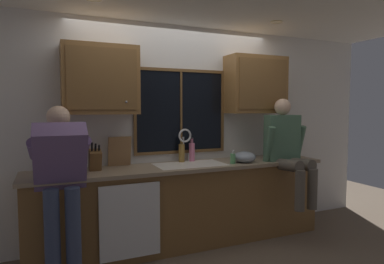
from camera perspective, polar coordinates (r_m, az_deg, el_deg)
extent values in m
cube|color=silver|center=(4.10, -3.14, 0.06)|extent=(5.76, 0.12, 2.55)
cylinder|color=#FFEAB2|center=(4.11, 14.23, 17.77)|extent=(0.14, 0.14, 0.01)
cube|color=black|center=(4.05, -1.93, 3.55)|extent=(1.10, 0.02, 0.95)
cube|color=brown|center=(4.06, -1.90, 10.51)|extent=(1.17, 0.02, 0.04)
cube|color=brown|center=(4.07, -1.86, -3.39)|extent=(1.17, 0.02, 0.04)
cube|color=brown|center=(3.86, -9.74, 3.47)|extent=(0.03, 0.02, 0.95)
cube|color=brown|center=(4.28, 5.22, 3.57)|extent=(0.03, 0.02, 0.95)
cube|color=brown|center=(4.04, -1.87, 3.55)|extent=(0.02, 0.02, 0.95)
cube|color=brown|center=(3.93, -1.27, -12.54)|extent=(3.36, 0.58, 0.88)
cube|color=gray|center=(3.80, -1.17, -5.96)|extent=(3.42, 0.62, 0.04)
cube|color=white|center=(3.43, -10.50, -14.80)|extent=(0.60, 0.02, 0.74)
cube|color=olive|center=(3.66, -15.42, 8.60)|extent=(0.77, 0.33, 0.72)
cube|color=brown|center=(3.49, -15.02, 8.83)|extent=(0.69, 0.01, 0.62)
sphere|color=#B2B2B7|center=(3.51, -11.16, 5.09)|extent=(0.02, 0.02, 0.02)
cube|color=olive|center=(4.37, 10.83, 7.92)|extent=(0.77, 0.33, 0.72)
cube|color=brown|center=(4.23, 12.15, 8.03)|extent=(0.69, 0.01, 0.62)
sphere|color=#B2B2B7|center=(4.35, 14.66, 4.84)|extent=(0.02, 0.02, 0.02)
cube|color=white|center=(3.83, -0.30, -5.72)|extent=(0.80, 0.46, 0.02)
cube|color=beige|center=(3.78, -3.11, -7.41)|extent=(0.36, 0.42, 0.20)
cube|color=beige|center=(3.93, 2.40, -6.95)|extent=(0.36, 0.42, 0.20)
cube|color=white|center=(3.85, -0.30, -7.19)|extent=(0.04, 0.42, 0.20)
cylinder|color=silver|center=(4.01, -1.54, -2.97)|extent=(0.03, 0.03, 0.30)
torus|color=silver|center=(3.94, -1.22, -0.62)|extent=(0.16, 0.02, 0.16)
cylinder|color=silver|center=(4.05, -0.48, -4.32)|extent=(0.03, 0.03, 0.09)
cylinder|color=#384260|center=(3.22, -22.79, -16.70)|extent=(0.13, 0.13, 0.88)
cylinder|color=#384260|center=(3.22, -19.63, -16.58)|extent=(0.13, 0.13, 0.88)
cube|color=slate|center=(3.18, -21.64, -3.94)|extent=(0.44, 0.47, 0.62)
sphere|color=beige|center=(3.34, -21.90, 2.42)|extent=(0.21, 0.21, 0.21)
cylinder|color=slate|center=(3.35, -25.52, -2.79)|extent=(0.09, 0.52, 0.26)
cylinder|color=slate|center=(3.37, -18.01, -2.56)|extent=(0.09, 0.52, 0.26)
cylinder|color=#595147|center=(4.06, 16.00, -5.48)|extent=(0.14, 0.43, 0.16)
cylinder|color=#595147|center=(4.17, 17.92, -5.25)|extent=(0.14, 0.43, 0.16)
cylinder|color=#595147|center=(3.94, 17.98, -9.50)|extent=(0.11, 0.11, 0.46)
cylinder|color=#595147|center=(4.06, 19.91, -9.15)|extent=(0.11, 0.11, 0.46)
cube|color=#4C7259|center=(4.24, 15.15, -0.96)|extent=(0.43, 0.27, 0.56)
sphere|color=beige|center=(4.23, 15.25, 4.18)|extent=(0.20, 0.20, 0.20)
cylinder|color=#4C7259|center=(4.07, 13.03, -2.26)|extent=(0.08, 0.20, 0.47)
cylinder|color=#4C7259|center=(4.36, 17.90, -1.93)|extent=(0.08, 0.20, 0.47)
cube|color=brown|center=(3.58, -16.26, -4.73)|extent=(0.12, 0.18, 0.25)
cylinder|color=black|center=(3.50, -16.76, -2.42)|extent=(0.02, 0.05, 0.09)
cylinder|color=black|center=(3.51, -16.19, -2.52)|extent=(0.02, 0.04, 0.08)
cylinder|color=black|center=(3.52, -15.63, -2.61)|extent=(0.02, 0.04, 0.06)
cube|color=#997047|center=(3.79, -12.29, -3.26)|extent=(0.25, 0.09, 0.33)
ellipsoid|color=#8C99A8|center=(4.03, 8.98, -4.27)|extent=(0.27, 0.27, 0.13)
cylinder|color=#59A566|center=(3.90, 7.01, -4.55)|extent=(0.06, 0.06, 0.12)
cylinder|color=silver|center=(3.89, 7.02, -3.42)|extent=(0.02, 0.02, 0.04)
cylinder|color=silver|center=(3.87, 7.16, -3.12)|extent=(0.01, 0.04, 0.01)
cylinder|color=olive|center=(3.99, -1.79, -3.63)|extent=(0.07, 0.07, 0.22)
cylinder|color=brown|center=(3.97, -1.79, -1.70)|extent=(0.03, 0.03, 0.05)
cylinder|color=black|center=(3.97, -1.79, -1.23)|extent=(0.04, 0.04, 0.01)
cylinder|color=pink|center=(4.05, -0.02, -3.47)|extent=(0.07, 0.07, 0.22)
cylinder|color=#AD5B7A|center=(4.03, -0.02, -1.53)|extent=(0.03, 0.03, 0.06)
cylinder|color=black|center=(4.03, -0.02, -1.05)|extent=(0.03, 0.03, 0.01)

